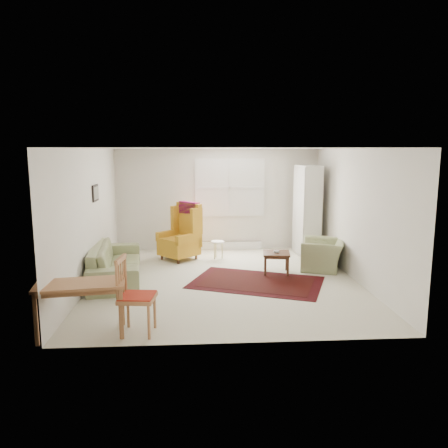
{
  "coord_description": "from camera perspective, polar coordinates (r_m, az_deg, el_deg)",
  "views": [
    {
      "loc": [
        -0.54,
        -8.04,
        2.47
      ],
      "look_at": [
        0.0,
        0.3,
        1.05
      ],
      "focal_mm": 35.0,
      "sensor_mm": 36.0,
      "label": 1
    }
  ],
  "objects": [
    {
      "name": "desk",
      "position": [
        6.26,
        -18.11,
        -10.49
      ],
      "size": [
        1.22,
        0.73,
        0.73
      ],
      "primitive_type": null,
      "rotation": [
        0.0,
        0.0,
        0.14
      ],
      "color": "#AE7446",
      "rests_on": "ground"
    },
    {
      "name": "cabinet",
      "position": [
        10.54,
        10.84,
        1.77
      ],
      "size": [
        0.51,
        0.88,
        2.12
      ],
      "primitive_type": null,
      "rotation": [
        0.0,
        0.0,
        0.08
      ],
      "color": "silver",
      "rests_on": "ground"
    },
    {
      "name": "sofa",
      "position": [
        8.66,
        -14.01,
        -4.03
      ],
      "size": [
        1.18,
        2.4,
        0.93
      ],
      "primitive_type": "imported",
      "rotation": [
        0.0,
        0.0,
        1.69
      ],
      "color": "#848B5D",
      "rests_on": "ground"
    },
    {
      "name": "coffee_table",
      "position": [
        8.94,
        6.83,
        -5.03
      ],
      "size": [
        0.6,
        0.6,
        0.43
      ],
      "primitive_type": null,
      "rotation": [
        0.0,
        0.0,
        -0.15
      ],
      "color": "#402213",
      "rests_on": "ground"
    },
    {
      "name": "stool",
      "position": [
        10.07,
        -0.85,
        -3.37
      ],
      "size": [
        0.36,
        0.36,
        0.41
      ],
      "primitive_type": null,
      "rotation": [
        0.0,
        0.0,
        -0.22
      ],
      "color": "white",
      "rests_on": "ground"
    },
    {
      "name": "wingback_chair",
      "position": [
        9.93,
        -5.94,
        -0.97
      ],
      "size": [
        1.09,
        1.09,
        1.3
      ],
      "primitive_type": null,
      "rotation": [
        0.0,
        0.0,
        -0.8
      ],
      "color": "gold",
      "rests_on": "ground"
    },
    {
      "name": "armchair",
      "position": [
        9.38,
        12.77,
        -3.54
      ],
      "size": [
        1.1,
        1.17,
        0.74
      ],
      "primitive_type": "imported",
      "rotation": [
        0.0,
        0.0,
        -1.91
      ],
      "color": "#848B5D",
      "rests_on": "ground"
    },
    {
      "name": "room",
      "position": [
        8.36,
        0.17,
        1.29
      ],
      "size": [
        5.04,
        5.54,
        2.51
      ],
      "color": "beige",
      "rests_on": "ground"
    },
    {
      "name": "rug",
      "position": [
        8.33,
        4.28,
        -7.55
      ],
      "size": [
        2.78,
        2.31,
        0.02
      ],
      "primitive_type": null,
      "rotation": [
        0.0,
        0.0,
        -0.38
      ],
      "color": "black",
      "rests_on": "ground"
    },
    {
      "name": "desk_chair",
      "position": [
        6.07,
        -11.25,
        -9.17
      ],
      "size": [
        0.52,
        0.52,
        1.07
      ],
      "primitive_type": null,
      "rotation": [
        0.0,
        0.0,
        1.46
      ],
      "color": "#AE7446",
      "rests_on": "ground"
    }
  ]
}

